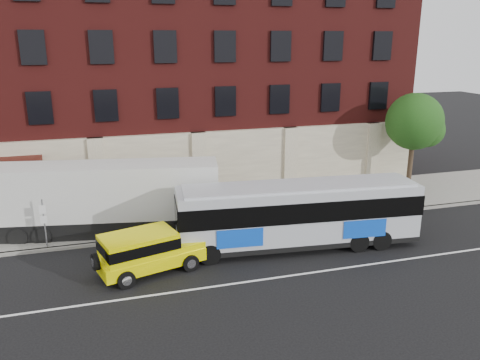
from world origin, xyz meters
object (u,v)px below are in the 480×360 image
object	(u,v)px
yellow_suv	(145,250)
shipping_container	(107,200)
street_tree	(415,124)
sign_pole	(44,221)
city_bus	(298,213)

from	to	relation	value
yellow_suv	shipping_container	size ratio (longest dim) A/B	0.43
street_tree	shipping_container	size ratio (longest dim) A/B	0.55
sign_pole	shipping_container	distance (m)	3.15
sign_pole	city_bus	size ratio (longest dim) A/B	0.22
sign_pole	street_tree	size ratio (longest dim) A/B	0.40
sign_pole	city_bus	distance (m)	11.89
yellow_suv	shipping_container	bearing A→B (deg)	106.28
street_tree	yellow_suv	distance (m)	19.35
sign_pole	yellow_suv	xyz separation A→B (m)	(4.29, -3.58, -0.42)
street_tree	city_bus	distance (m)	12.56
street_tree	city_bus	bearing A→B (deg)	-149.10
city_bus	street_tree	bearing A→B (deg)	30.90
street_tree	yellow_suv	bearing A→B (deg)	-158.71
street_tree	shipping_container	distance (m)	19.43
sign_pole	street_tree	bearing A→B (deg)	8.61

